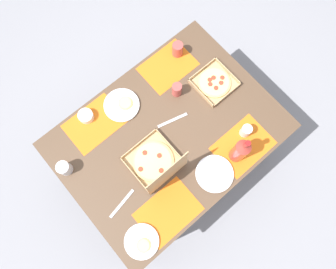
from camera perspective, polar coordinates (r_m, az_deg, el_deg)
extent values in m
plane|color=gray|center=(2.76, 0.00, -4.22)|extent=(6.00, 6.00, 0.00)
cylinder|color=#3F3328|center=(2.68, 4.08, 13.54)|extent=(0.07, 0.07, 0.74)
cylinder|color=#3F3328|center=(2.51, -18.14, -3.92)|extent=(0.07, 0.07, 0.74)
cylinder|color=#3F3328|center=(2.54, 17.88, -0.88)|extent=(0.07, 0.07, 0.74)
cylinder|color=#3F3328|center=(2.36, -4.82, -20.83)|extent=(0.07, 0.07, 0.74)
cube|color=brown|center=(2.03, 0.00, -0.11)|extent=(1.39, 1.03, 0.03)
cube|color=orange|center=(2.19, -0.02, 12.24)|extent=(0.36, 0.26, 0.00)
cube|color=orange|center=(2.09, -13.17, 1.95)|extent=(0.36, 0.26, 0.00)
cube|color=orange|center=(2.05, 13.42, -1.97)|extent=(0.36, 0.26, 0.00)
cube|color=orange|center=(1.95, 0.03, -13.82)|extent=(0.36, 0.26, 0.00)
cube|color=tan|center=(2.16, 8.33, 9.18)|extent=(0.25, 0.25, 0.01)
cube|color=tan|center=(2.19, 10.76, 11.21)|extent=(0.01, 0.25, 0.03)
cube|color=tan|center=(2.10, 5.95, 7.45)|extent=(0.01, 0.25, 0.03)
cube|color=tan|center=(2.17, 6.17, 11.64)|extent=(0.25, 0.01, 0.03)
cube|color=tan|center=(2.12, 10.65, 7.03)|extent=(0.25, 0.01, 0.03)
cylinder|color=#E0B76B|center=(2.15, 8.36, 9.28)|extent=(0.22, 0.22, 0.01)
cylinder|color=#EFD67F|center=(2.14, 8.39, 9.36)|extent=(0.20, 0.20, 0.00)
cylinder|color=red|center=(2.13, 7.66, 9.00)|extent=(0.03, 0.03, 0.00)
cylinder|color=red|center=(2.13, 8.69, 8.34)|extent=(0.03, 0.03, 0.00)
cylinder|color=red|center=(2.15, 9.60, 9.21)|extent=(0.03, 0.03, 0.00)
cylinder|color=red|center=(2.16, 9.81, 10.12)|extent=(0.03, 0.03, 0.00)
cylinder|color=red|center=(2.15, 8.24, 10.15)|extent=(0.03, 0.03, 0.00)
cylinder|color=red|center=(2.14, 7.57, 9.80)|extent=(0.03, 0.03, 0.00)
cube|color=tan|center=(1.98, -2.69, -4.88)|extent=(0.29, 0.29, 0.01)
cube|color=tan|center=(1.98, 0.48, -2.12)|extent=(0.01, 0.29, 0.03)
cube|color=tan|center=(1.95, -5.97, -7.46)|extent=(0.01, 0.29, 0.03)
cube|color=tan|center=(1.99, -5.37, -1.68)|extent=(0.29, 0.01, 0.03)
cube|color=tan|center=(1.94, 0.04, -7.95)|extent=(0.29, 0.01, 0.03)
cylinder|color=#E0B76B|center=(1.97, -2.70, -4.83)|extent=(0.26, 0.26, 0.01)
cylinder|color=#EFD67F|center=(1.96, -2.71, -4.79)|extent=(0.23, 0.23, 0.00)
cylinder|color=red|center=(1.95, -4.98, -6.27)|extent=(0.03, 0.03, 0.00)
cylinder|color=red|center=(1.95, -1.24, -6.54)|extent=(0.03, 0.03, 0.00)
cylinder|color=red|center=(1.96, -1.56, -3.82)|extent=(0.03, 0.03, 0.00)
cylinder|color=red|center=(1.97, -4.21, -3.32)|extent=(0.03, 0.03, 0.00)
cube|color=tan|center=(1.78, -0.01, -7.22)|extent=(0.29, 0.02, 0.29)
cylinder|color=white|center=(2.10, -8.38, 5.23)|extent=(0.23, 0.23, 0.01)
cylinder|color=white|center=(2.09, -8.41, 5.31)|extent=(0.23, 0.23, 0.01)
cylinder|color=#E0B76B|center=(2.08, -7.70, 5.64)|extent=(0.09, 0.09, 0.01)
cylinder|color=#EFD67F|center=(2.08, -7.73, 5.70)|extent=(0.08, 0.08, 0.00)
cylinder|color=white|center=(1.98, 8.39, -7.07)|extent=(0.23, 0.23, 0.01)
cylinder|color=white|center=(1.97, 8.42, -7.04)|extent=(0.24, 0.24, 0.01)
cylinder|color=white|center=(1.95, -4.79, -18.72)|extent=(0.20, 0.20, 0.01)
cylinder|color=white|center=(1.94, -4.81, -18.74)|extent=(0.21, 0.21, 0.01)
cylinder|color=#E0B76B|center=(1.94, -4.44, -19.38)|extent=(0.08, 0.08, 0.01)
cylinder|color=#EFD67F|center=(1.93, -4.45, -19.39)|extent=(0.07, 0.07, 0.00)
cylinder|color=#B2382D|center=(1.93, 12.80, -3.01)|extent=(0.09, 0.09, 0.22)
cone|color=#B2382D|center=(1.80, 13.67, -2.14)|extent=(0.09, 0.09, 0.04)
cylinder|color=#B2382D|center=(1.76, 14.01, -1.80)|extent=(0.03, 0.03, 0.06)
cylinder|color=red|center=(1.73, 14.27, -1.54)|extent=(0.03, 0.03, 0.01)
cylinder|color=silver|center=(2.04, 13.90, 0.65)|extent=(0.07, 0.07, 0.09)
cylinder|color=#BF4742|center=(2.07, 1.60, 8.13)|extent=(0.06, 0.06, 0.10)
cylinder|color=#BF4742|center=(2.20, 1.73, 15.15)|extent=(0.07, 0.07, 0.11)
cylinder|color=silver|center=(2.02, -18.23, -5.82)|extent=(0.08, 0.08, 0.10)
cylinder|color=white|center=(2.10, -14.64, 3.26)|extent=(0.10, 0.10, 0.05)
cube|color=#B7B7BC|center=(2.04, 0.83, 2.60)|extent=(0.21, 0.07, 0.00)
cube|color=#B7B7BC|center=(1.97, -8.35, -12.26)|extent=(0.21, 0.06, 0.00)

